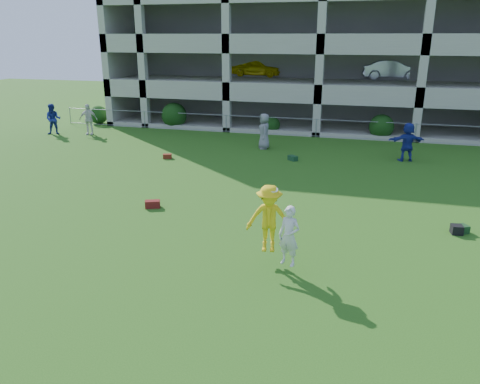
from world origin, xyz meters
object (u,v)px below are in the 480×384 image
(parking_garage, at_px, (333,38))
(bystander_c, at_px, (264,131))
(bystander_b, at_px, (88,119))
(crate_d, at_px, (457,229))
(bystander_a, at_px, (53,119))
(bystander_d, at_px, (407,142))
(frisbee_contest, at_px, (272,222))

(parking_garage, bearing_deg, bystander_c, -101.12)
(bystander_b, distance_m, bystander_c, 12.00)
(crate_d, bearing_deg, bystander_a, 155.30)
(crate_d, height_order, parking_garage, parking_garage)
(bystander_a, xyz_separation_m, bystander_b, (2.23, 0.57, -0.00))
(bystander_c, bearing_deg, parking_garage, 147.09)
(bystander_d, distance_m, frisbee_contest, 14.02)
(bystander_a, height_order, bystander_c, bystander_c)
(bystander_d, height_order, crate_d, bystander_d)
(bystander_b, bearing_deg, bystander_d, -19.76)
(frisbee_contest, bearing_deg, crate_d, 35.21)
(bystander_b, bearing_deg, frisbee_contest, -59.31)
(bystander_a, distance_m, bystander_b, 2.30)
(bystander_a, relative_size, crate_d, 5.70)
(parking_garage, bearing_deg, bystander_a, -143.46)
(crate_d, relative_size, parking_garage, 0.01)
(bystander_a, bearing_deg, frisbee_contest, -62.89)
(bystander_a, xyz_separation_m, bystander_c, (14.19, -0.33, 0.01))
(bystander_d, xyz_separation_m, frisbee_contest, (-4.32, -13.33, 0.34))
(bystander_a, height_order, parking_garage, parking_garage)
(bystander_a, relative_size, bystander_c, 0.99)
(frisbee_contest, relative_size, parking_garage, 0.07)
(bystander_c, height_order, bystander_d, bystander_c)
(crate_d, bearing_deg, parking_garage, 105.35)
(bystander_d, bearing_deg, parking_garage, -85.64)
(bystander_b, bearing_deg, parking_garage, 24.15)
(bystander_d, relative_size, parking_garage, 0.07)
(bystander_b, relative_size, bystander_c, 0.99)
(bystander_b, relative_size, bystander_d, 1.00)
(bystander_a, relative_size, parking_garage, 0.07)
(bystander_a, xyz_separation_m, parking_garage, (16.69, 12.37, 5.02))
(crate_d, xyz_separation_m, frisbee_contest, (-5.40, -3.81, 1.18))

